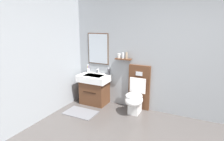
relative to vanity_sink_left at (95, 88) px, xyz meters
The scene contains 7 objects.
wall_back 2.30m from the vanity_sink_left, ahead, with size 5.47×0.27×2.62m.
bath_mat 0.70m from the vanity_sink_left, 90.00° to the right, with size 0.68×0.44×0.01m, color slate.
vanity_sink_left is the anchor object (origin of this frame).
tap_on_left_sink 0.44m from the vanity_sink_left, 90.00° to the left, with size 0.03×0.13×0.11m.
toilet 1.04m from the vanity_sink_left, ahead, with size 0.48×0.62×1.00m.
toothbrush_cup 0.50m from the vanity_sink_left, 148.65° to the left, with size 0.07×0.07×0.20m.
soap_dispenser 0.52m from the vanity_sink_left, 31.90° to the left, with size 0.06×0.06×0.18m.
Camera 1 is at (0.18, -1.83, 1.88)m, focal length 30.66 mm.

